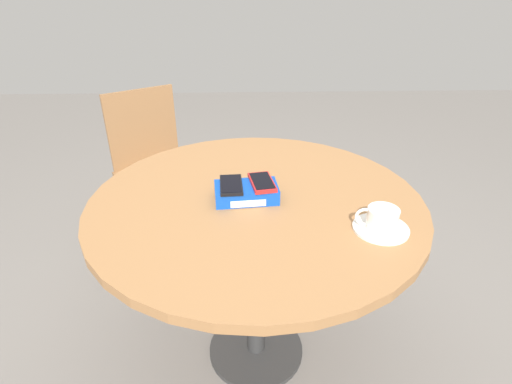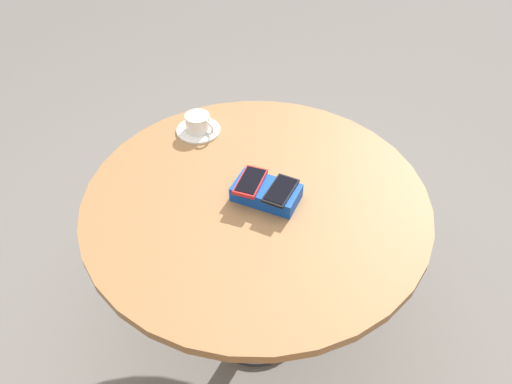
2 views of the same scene
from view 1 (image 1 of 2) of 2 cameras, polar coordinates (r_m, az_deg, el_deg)
ground_plane at (r=1.74m, az=-0.00°, el=-21.64°), size 8.00×8.00×0.00m
round_table at (r=1.32m, az=-0.00°, el=-4.23°), size 1.06×1.06×0.71m
phone_box at (r=1.25m, az=-1.38°, el=-0.07°), size 0.21×0.13×0.05m
phone_black at (r=1.24m, az=-3.57°, el=1.04°), size 0.08×0.13×0.01m
phone_red at (r=1.25m, az=0.87°, el=1.39°), size 0.09×0.14×0.01m
saucer at (r=1.17m, az=17.38°, el=-4.99°), size 0.16×0.16×0.01m
coffee_cup at (r=1.15m, az=17.49°, el=-3.55°), size 0.12×0.09×0.06m
chair_near_window at (r=2.13m, az=-14.06°, el=2.83°), size 0.53×0.53×0.84m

